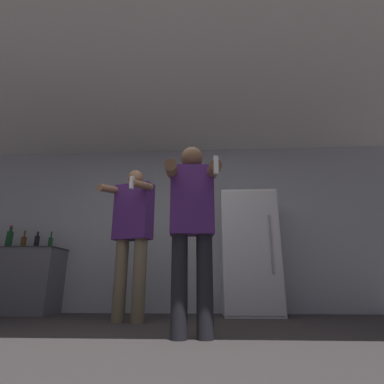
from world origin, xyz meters
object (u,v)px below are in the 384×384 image
at_px(bottle_clear_vodka, 37,241).
at_px(person_man_side, 132,231).
at_px(person_woman_foreground, 192,220).
at_px(bottle_green_wine, 50,242).
at_px(bottle_short_whiskey, 9,239).
at_px(refrigerator, 249,252).
at_px(bottle_dark_rum, 23,242).

xyz_separation_m(bottle_clear_vodka, person_man_side, (1.64, -0.86, -0.01)).
bearing_deg(person_woman_foreground, bottle_green_wine, 140.03).
xyz_separation_m(bottle_short_whiskey, person_man_side, (2.06, -0.86, -0.05)).
relative_size(refrigerator, person_man_side, 0.94).
distance_m(refrigerator, person_woman_foreground, 1.93).
height_order(refrigerator, bottle_dark_rum, refrigerator).
height_order(bottle_short_whiskey, bottle_dark_rum, bottle_short_whiskey).
bearing_deg(bottle_green_wine, person_woman_foreground, -39.97).
xyz_separation_m(bottle_dark_rum, bottle_green_wine, (0.41, 0.00, -0.01)).
height_order(person_woman_foreground, person_man_side, person_man_side).
bearing_deg(bottle_clear_vodka, refrigerator, -0.65).
bearing_deg(person_woman_foreground, bottle_short_whiskey, 146.99).
xyz_separation_m(person_woman_foreground, person_man_side, (-0.76, 0.98, 0.08)).
height_order(bottle_green_wine, person_man_side, person_man_side).
xyz_separation_m(bottle_dark_rum, person_woman_foreground, (2.60, -1.83, -0.08)).
height_order(bottle_dark_rum, bottle_clear_vodka, bottle_dark_rum).
bearing_deg(person_man_side, refrigerator, 29.39).
height_order(refrigerator, bottle_short_whiskey, refrigerator).
distance_m(bottle_dark_rum, person_man_side, 2.03).
distance_m(refrigerator, bottle_dark_rum, 3.30).
bearing_deg(person_man_side, person_woman_foreground, -52.19).
relative_size(refrigerator, person_woman_foreground, 1.04).
xyz_separation_m(bottle_short_whiskey, bottle_green_wine, (0.64, 0.00, -0.05)).
height_order(bottle_clear_vodka, person_man_side, person_man_side).
height_order(bottle_green_wine, person_woman_foreground, person_woman_foreground).
distance_m(refrigerator, person_man_side, 1.68).
relative_size(bottle_dark_rum, bottle_clear_vodka, 1.11).
height_order(bottle_short_whiskey, bottle_green_wine, bottle_short_whiskey).
xyz_separation_m(bottle_short_whiskey, person_woman_foreground, (2.82, -1.83, -0.13)).
xyz_separation_m(refrigerator, bottle_short_whiskey, (-3.52, 0.04, 0.22)).
xyz_separation_m(bottle_green_wine, person_woman_foreground, (2.19, -1.83, -0.07)).
relative_size(refrigerator, bottle_green_wine, 6.85).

